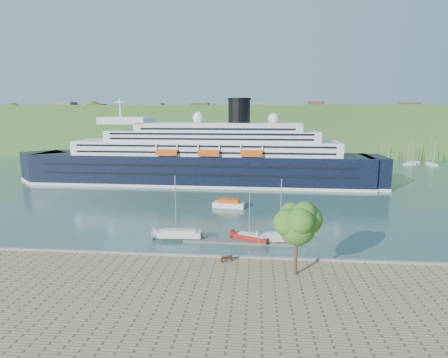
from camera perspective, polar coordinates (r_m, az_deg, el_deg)
ground at (r=53.84m, az=-4.43°, el=-12.54°), size 400.00×400.00×0.00m
far_hillside at (r=194.31m, az=2.75°, el=7.58°), size 400.00×50.00×24.00m
quay_coping at (r=53.22m, az=-4.48°, el=-11.48°), size 220.00×0.50×0.30m
cruise_ship at (r=108.94m, az=-3.83°, el=5.73°), size 110.29×17.67×24.72m
park_bench at (r=51.20m, az=0.37°, el=-11.91°), size 1.74×1.27×1.03m
promenade_tree at (r=46.62m, az=10.99°, el=-8.46°), size 6.06×6.06×10.04m
floating_pontoon at (r=61.16m, az=2.16°, el=-9.48°), size 17.73×2.48×0.39m
sailboat_white_near at (r=61.31m, az=-6.87°, el=-4.69°), size 7.98×2.46×10.22m
sailboat_red at (r=60.04m, az=4.28°, el=-5.86°), size 6.67×4.42×8.42m
sailboat_white_far at (r=60.35m, az=9.13°, el=-5.12°), size 8.00×3.84×9.96m
tender_launch at (r=82.58m, az=0.74°, el=-3.70°), size 7.25×3.35×1.93m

